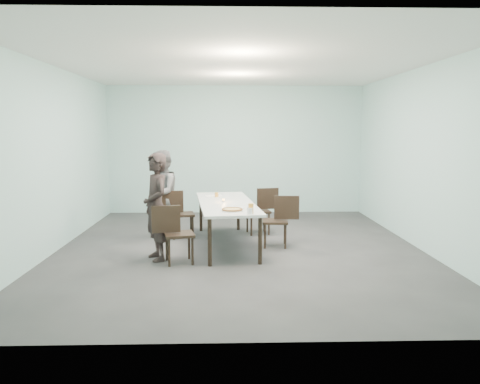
{
  "coord_description": "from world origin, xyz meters",
  "views": [
    {
      "loc": [
        -0.21,
        -7.62,
        1.96
      ],
      "look_at": [
        0.0,
        -0.35,
        1.0
      ],
      "focal_mm": 35.0,
      "sensor_mm": 36.0,
      "label": 1
    }
  ],
  "objects_px": {
    "chair_far_right": "(262,207)",
    "tealight": "(223,201)",
    "diner_far": "(162,194)",
    "diner_near": "(156,207)",
    "amber_tumbler": "(217,195)",
    "chair_near_left": "(174,230)",
    "water_tumbler": "(250,211)",
    "chair_far_left": "(178,211)",
    "chair_near_right": "(280,217)",
    "table": "(226,205)",
    "side_plate": "(242,207)",
    "beer_glass": "(251,208)",
    "pizza": "(232,210)"
  },
  "relations": [
    {
      "from": "table",
      "to": "tealight",
      "type": "distance_m",
      "value": 0.09
    },
    {
      "from": "chair_near_left",
      "to": "chair_far_right",
      "type": "xyz_separation_m",
      "value": [
        1.46,
        1.99,
        0.0
      ]
    },
    {
      "from": "table",
      "to": "chair_near_left",
      "type": "xyz_separation_m",
      "value": [
        -0.78,
        -1.08,
        -0.19
      ]
    },
    {
      "from": "chair_near_left",
      "to": "pizza",
      "type": "bearing_deg",
      "value": -0.68
    },
    {
      "from": "side_plate",
      "to": "amber_tumbler",
      "type": "height_order",
      "value": "amber_tumbler"
    },
    {
      "from": "amber_tumbler",
      "to": "diner_near",
      "type": "bearing_deg",
      "value": -120.1
    },
    {
      "from": "table",
      "to": "side_plate",
      "type": "distance_m",
      "value": 0.64
    },
    {
      "from": "diner_near",
      "to": "diner_far",
      "type": "height_order",
      "value": "diner_near"
    },
    {
      "from": "side_plate",
      "to": "amber_tumbler",
      "type": "relative_size",
      "value": 2.25
    },
    {
      "from": "diner_near",
      "to": "diner_far",
      "type": "distance_m",
      "value": 1.59
    },
    {
      "from": "water_tumbler",
      "to": "chair_near_left",
      "type": "bearing_deg",
      "value": 175.45
    },
    {
      "from": "chair_near_right",
      "to": "diner_far",
      "type": "relative_size",
      "value": 0.54
    },
    {
      "from": "chair_far_left",
      "to": "diner_far",
      "type": "xyz_separation_m",
      "value": [
        -0.31,
        0.11,
        0.3
      ]
    },
    {
      "from": "side_plate",
      "to": "beer_glass",
      "type": "xyz_separation_m",
      "value": [
        0.11,
        -0.53,
        0.07
      ]
    },
    {
      "from": "beer_glass",
      "to": "water_tumbler",
      "type": "xyz_separation_m",
      "value": [
        -0.02,
        -0.05,
        -0.03
      ]
    },
    {
      "from": "tealight",
      "to": "pizza",
      "type": "bearing_deg",
      "value": -80.99
    },
    {
      "from": "diner_far",
      "to": "pizza",
      "type": "bearing_deg",
      "value": 50.2
    },
    {
      "from": "side_plate",
      "to": "tealight",
      "type": "distance_m",
      "value": 0.65
    },
    {
      "from": "chair_far_left",
      "to": "side_plate",
      "type": "relative_size",
      "value": 4.83
    },
    {
      "from": "chair_near_left",
      "to": "tealight",
      "type": "height_order",
      "value": "chair_near_left"
    },
    {
      "from": "pizza",
      "to": "amber_tumbler",
      "type": "relative_size",
      "value": 4.25
    },
    {
      "from": "table",
      "to": "chair_near_right",
      "type": "bearing_deg",
      "value": -6.72
    },
    {
      "from": "chair_far_left",
      "to": "chair_near_right",
      "type": "bearing_deg",
      "value": -31.44
    },
    {
      "from": "diner_near",
      "to": "amber_tumbler",
      "type": "xyz_separation_m",
      "value": [
        0.88,
        1.52,
        -0.03
      ]
    },
    {
      "from": "chair_near_left",
      "to": "water_tumbler",
      "type": "xyz_separation_m",
      "value": [
        1.12,
        -0.09,
        0.29
      ]
    },
    {
      "from": "chair_near_left",
      "to": "chair_near_right",
      "type": "bearing_deg",
      "value": 16.86
    },
    {
      "from": "chair_near_right",
      "to": "amber_tumbler",
      "type": "bearing_deg",
      "value": -29.52
    },
    {
      "from": "chair_far_right",
      "to": "beer_glass",
      "type": "height_order",
      "value": "beer_glass"
    },
    {
      "from": "side_plate",
      "to": "amber_tumbler",
      "type": "xyz_separation_m",
      "value": [
        -0.43,
        1.23,
        0.04
      ]
    },
    {
      "from": "chair_far_right",
      "to": "pizza",
      "type": "bearing_deg",
      "value": 61.29
    },
    {
      "from": "chair_far_right",
      "to": "beer_glass",
      "type": "relative_size",
      "value": 5.8
    },
    {
      "from": "chair_far_right",
      "to": "diner_far",
      "type": "distance_m",
      "value": 1.91
    },
    {
      "from": "tealight",
      "to": "amber_tumbler",
      "type": "distance_m",
      "value": 0.67
    },
    {
      "from": "side_plate",
      "to": "chair_near_right",
      "type": "bearing_deg",
      "value": 36.09
    },
    {
      "from": "chair_far_right",
      "to": "amber_tumbler",
      "type": "relative_size",
      "value": 10.88
    },
    {
      "from": "chair_far_right",
      "to": "tealight",
      "type": "height_order",
      "value": "chair_far_right"
    },
    {
      "from": "diner_far",
      "to": "tealight",
      "type": "height_order",
      "value": "diner_far"
    },
    {
      "from": "chair_far_right",
      "to": "amber_tumbler",
      "type": "height_order",
      "value": "chair_far_right"
    },
    {
      "from": "pizza",
      "to": "water_tumbler",
      "type": "xyz_separation_m",
      "value": [
        0.25,
        -0.28,
        0.03
      ]
    },
    {
      "from": "chair_far_left",
      "to": "chair_near_left",
      "type": "bearing_deg",
      "value": -96.11
    },
    {
      "from": "beer_glass",
      "to": "tealight",
      "type": "bearing_deg",
      "value": 110.25
    },
    {
      "from": "diner_near",
      "to": "pizza",
      "type": "height_order",
      "value": "diner_near"
    },
    {
      "from": "side_plate",
      "to": "tealight",
      "type": "bearing_deg",
      "value": 117.29
    },
    {
      "from": "chair_far_left",
      "to": "amber_tumbler",
      "type": "bearing_deg",
      "value": -6.37
    },
    {
      "from": "chair_far_right",
      "to": "diner_far",
      "type": "xyz_separation_m",
      "value": [
        -1.88,
        -0.2,
        0.3
      ]
    },
    {
      "from": "diner_far",
      "to": "diner_near",
      "type": "bearing_deg",
      "value": 16.4
    },
    {
      "from": "chair_far_left",
      "to": "pizza",
      "type": "distance_m",
      "value": 1.8
    },
    {
      "from": "chair_far_left",
      "to": "amber_tumbler",
      "type": "xyz_separation_m",
      "value": [
        0.71,
        0.04,
        0.29
      ]
    },
    {
      "from": "diner_far",
      "to": "beer_glass",
      "type": "relative_size",
      "value": 10.69
    },
    {
      "from": "chair_near_right",
      "to": "side_plate",
      "type": "xyz_separation_m",
      "value": [
        -0.66,
        -0.48,
        0.25
      ]
    }
  ]
}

